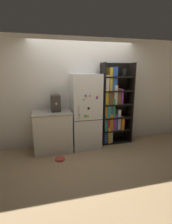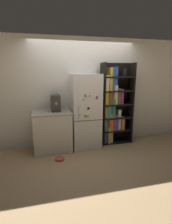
% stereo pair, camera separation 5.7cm
% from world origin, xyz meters
% --- Properties ---
extents(ground_plane, '(16.00, 16.00, 0.00)m').
position_xyz_m(ground_plane, '(0.00, 0.00, 0.00)').
color(ground_plane, tan).
extents(wall_back, '(8.00, 0.05, 2.60)m').
position_xyz_m(wall_back, '(0.00, 0.47, 1.30)').
color(wall_back, white).
rests_on(wall_back, ground_plane).
extents(refrigerator, '(0.66, 0.58, 1.76)m').
position_xyz_m(refrigerator, '(-0.00, 0.17, 0.88)').
color(refrigerator, white).
rests_on(refrigerator, ground_plane).
extents(bookshelf, '(0.78, 0.37, 2.01)m').
position_xyz_m(bookshelf, '(0.73, 0.29, 0.96)').
color(bookshelf, black).
rests_on(bookshelf, ground_plane).
extents(kitchen_counter, '(0.86, 0.62, 0.93)m').
position_xyz_m(kitchen_counter, '(-0.79, 0.15, 0.47)').
color(kitchen_counter, silver).
rests_on(kitchen_counter, ground_plane).
extents(espresso_machine, '(0.21, 0.34, 0.37)m').
position_xyz_m(espresso_machine, '(-0.69, 0.20, 1.11)').
color(espresso_machine, '#38332D').
rests_on(espresso_machine, kitchen_counter).
extents(pet_bowl, '(0.20, 0.20, 0.04)m').
position_xyz_m(pet_bowl, '(-0.70, -0.36, 0.02)').
color(pet_bowl, '#D84C3F').
rests_on(pet_bowl, ground_plane).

